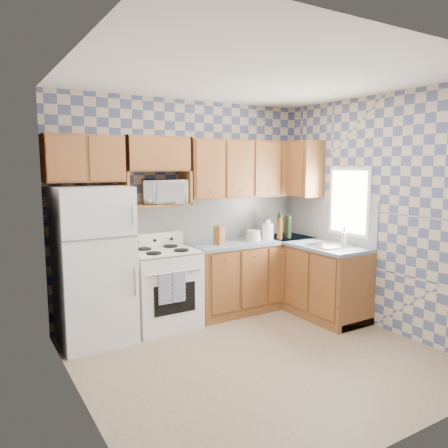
{
  "coord_description": "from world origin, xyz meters",
  "views": [
    {
      "loc": [
        -2.44,
        -3.36,
        1.9
      ],
      "look_at": [
        0.05,
        0.75,
        1.25
      ],
      "focal_mm": 35.0,
      "sensor_mm": 36.0,
      "label": 1
    }
  ],
  "objects": [
    {
      "name": "floor",
      "position": [
        0.0,
        0.0,
        0.0
      ],
      "size": [
        3.4,
        3.4,
        0.0
      ],
      "primitive_type": "plane",
      "color": "#77674E",
      "rests_on": "ground"
    },
    {
      "name": "back_wall",
      "position": [
        0.0,
        1.6,
        1.35
      ],
      "size": [
        3.4,
        0.02,
        2.7
      ],
      "primitive_type": "cube",
      "color": "slate",
      "rests_on": "ground"
    },
    {
      "name": "right_wall",
      "position": [
        1.7,
        0.0,
        1.35
      ],
      "size": [
        0.02,
        3.2,
        2.7
      ],
      "primitive_type": "cube",
      "color": "slate",
      "rests_on": "ground"
    },
    {
      "name": "backsplash_back",
      "position": [
        0.4,
        1.59,
        1.2
      ],
      "size": [
        2.6,
        0.02,
        0.56
      ],
      "primitive_type": "cube",
      "color": "silver",
      "rests_on": "back_wall"
    },
    {
      "name": "backsplash_right",
      "position": [
        1.69,
        0.8,
        1.2
      ],
      "size": [
        0.02,
        1.6,
        0.56
      ],
      "primitive_type": "cube",
      "color": "silver",
      "rests_on": "right_wall"
    },
    {
      "name": "refrigerator",
      "position": [
        -1.27,
        1.25,
        0.84
      ],
      "size": [
        0.75,
        0.7,
        1.68
      ],
      "primitive_type": "cube",
      "color": "white",
      "rests_on": "floor"
    },
    {
      "name": "stove_body",
      "position": [
        -0.47,
        1.28,
        0.45
      ],
      "size": [
        0.76,
        0.65,
        0.9
      ],
      "primitive_type": "cube",
      "color": "white",
      "rests_on": "floor"
    },
    {
      "name": "cooktop",
      "position": [
        -0.47,
        1.28,
        0.91
      ],
      "size": [
        0.76,
        0.65,
        0.02
      ],
      "primitive_type": "cube",
      "color": "silver",
      "rests_on": "stove_body"
    },
    {
      "name": "backguard",
      "position": [
        -0.47,
        1.55,
        1.0
      ],
      "size": [
        0.76,
        0.08,
        0.17
      ],
      "primitive_type": "cube",
      "color": "white",
      "rests_on": "cooktop"
    },
    {
      "name": "dish_towel_left",
      "position": [
        -0.59,
        0.93,
        0.56
      ],
      "size": [
        0.16,
        0.02,
        0.34
      ],
      "primitive_type": "cube",
      "color": "navy",
      "rests_on": "stove_body"
    },
    {
      "name": "dish_towel_right",
      "position": [
        -0.43,
        0.93,
        0.56
      ],
      "size": [
        0.16,
        0.02,
        0.34
      ],
      "primitive_type": "cube",
      "color": "navy",
      "rests_on": "stove_body"
    },
    {
      "name": "base_cabinets_back",
      "position": [
        0.82,
        1.3,
        0.44
      ],
      "size": [
        1.75,
        0.6,
        0.88
      ],
      "primitive_type": "cube",
      "color": "brown",
      "rests_on": "floor"
    },
    {
      "name": "base_cabinets_right",
      "position": [
        1.4,
        0.8,
        0.44
      ],
      "size": [
        0.6,
        1.6,
        0.88
      ],
      "primitive_type": "cube",
      "color": "brown",
      "rests_on": "floor"
    },
    {
      "name": "countertop_back",
      "position": [
        0.82,
        1.3,
        0.9
      ],
      "size": [
        1.77,
        0.63,
        0.04
      ],
      "primitive_type": "cube",
      "color": "slate",
      "rests_on": "base_cabinets_back"
    },
    {
      "name": "countertop_right",
      "position": [
        1.4,
        0.8,
        0.9
      ],
      "size": [
        0.63,
        1.6,
        0.04
      ],
      "primitive_type": "cube",
      "color": "slate",
      "rests_on": "base_cabinets_right"
    },
    {
      "name": "upper_cabinets_back",
      "position": [
        0.82,
        1.44,
        1.85
      ],
      "size": [
        1.75,
        0.33,
        0.74
      ],
      "primitive_type": "cube",
      "color": "brown",
      "rests_on": "back_wall"
    },
    {
      "name": "upper_cabinets_fridge",
      "position": [
        -1.29,
        1.44,
        1.97
      ],
      "size": [
        0.82,
        0.33,
        0.5
      ],
      "primitive_type": "cube",
      "color": "brown",
      "rests_on": "back_wall"
    },
    {
      "name": "upper_cabinets_right",
      "position": [
        1.53,
        1.25,
        1.85
      ],
      "size": [
        0.33,
        0.7,
        0.74
      ],
      "primitive_type": "cube",
      "color": "brown",
      "rests_on": "right_wall"
    },
    {
      "name": "microwave_shelf",
      "position": [
        -0.47,
        1.44,
        1.44
      ],
      "size": [
        0.8,
        0.33,
        0.03
      ],
      "primitive_type": "cube",
      "color": "brown",
      "rests_on": "back_wall"
    },
    {
      "name": "microwave",
      "position": [
        -0.37,
        1.42,
        1.59
      ],
      "size": [
        0.58,
        0.46,
        0.28
      ],
      "primitive_type": "imported",
      "rotation": [
        0.0,
        0.0,
        -0.27
      ],
      "color": "white",
      "rests_on": "microwave_shelf"
    },
    {
      "name": "sink",
      "position": [
        1.4,
        0.45,
        0.93
      ],
      "size": [
        0.48,
        0.4,
        0.03
      ],
      "primitive_type": "cube",
      "color": "#B7B7BC",
      "rests_on": "countertop_right"
    },
    {
      "name": "window",
      "position": [
        1.69,
        0.45,
        1.45
      ],
      "size": [
        0.02,
        0.66,
        0.86
      ],
      "primitive_type": "cube",
      "color": "white",
      "rests_on": "right_wall"
    },
    {
      "name": "bottle_0",
      "position": [
        1.22,
        1.22,
        1.08
      ],
      "size": [
        0.07,
        0.07,
        0.32
      ],
      "primitive_type": "cylinder",
      "color": "black",
      "rests_on": "countertop_back"
    },
    {
      "name": "bottle_1",
      "position": [
        1.32,
        1.16,
        1.07
      ],
      "size": [
        0.07,
        0.07,
        0.3
      ],
      "primitive_type": "cylinder",
      "color": "black",
      "rests_on": "countertop_back"
    },
    {
      "name": "bottle_2",
      "position": [
        1.37,
        1.26,
        1.06
      ],
      "size": [
        0.07,
        0.07,
        0.28
      ],
      "primitive_type": "cylinder",
      "color": "#603212",
      "rests_on": "countertop_back"
    },
    {
      "name": "bottle_3",
      "position": [
        1.15,
        1.14,
        1.05
      ],
      "size": [
        0.07,
        0.07,
        0.26
      ],
      "primitive_type": "cylinder",
      "color": "#603212",
      "rests_on": "countertop_back"
    },
    {
      "name": "knife_block",
      "position": [
        0.29,
        1.26,
        1.04
      ],
      "size": [
        0.13,
        0.13,
        0.23
      ],
      "primitive_type": "cube",
      "rotation": [
        0.0,
        0.0,
        0.32
      ],
      "color": "brown",
      "rests_on": "countertop_back"
    },
    {
      "name": "electric_kettle",
      "position": [
        1.05,
        1.26,
        1.02
      ],
      "size": [
        0.16,
        0.16,
        0.21
      ],
      "primitive_type": "cylinder",
      "color": "white",
      "rests_on": "countertop_back"
    },
    {
      "name": "food_containers",
      "position": [
        0.8,
        1.25,
        0.99
      ],
      "size": [
        0.2,
        0.2,
        0.13
      ],
      "primitive_type": null,
      "color": "beige",
      "rests_on": "countertop_back"
    },
    {
      "name": "soap_bottle",
      "position": [
        1.51,
        0.35,
        1.01
      ],
      "size": [
        0.06,
        0.06,
        0.17
      ],
      "primitive_type": "cylinder",
      "color": "beige",
      "rests_on": "countertop_right"
    }
  ]
}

